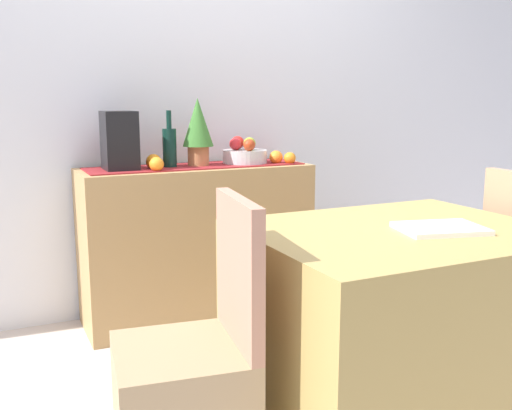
{
  "coord_description": "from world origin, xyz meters",
  "views": [
    {
      "loc": [
        -1.12,
        -1.98,
        1.19
      ],
      "look_at": [
        -0.0,
        0.38,
        0.71
      ],
      "focal_mm": 40.67,
      "sensor_mm": 36.0,
      "label": 1
    }
  ],
  "objects_px": {
    "wine_bottle": "(170,147)",
    "dining_table": "(395,328)",
    "fruit_bowl": "(245,156)",
    "potted_plant": "(198,128)",
    "coffee_maker": "(120,141)",
    "sideboard_console": "(197,243)",
    "open_book": "(440,229)",
    "chair_near_window": "(188,403)"
  },
  "relations": [
    {
      "from": "coffee_maker",
      "to": "chair_near_window",
      "type": "distance_m",
      "value": 1.51
    },
    {
      "from": "sideboard_console",
      "to": "chair_near_window",
      "type": "relative_size",
      "value": 1.35
    },
    {
      "from": "wine_bottle",
      "to": "dining_table",
      "type": "height_order",
      "value": "wine_bottle"
    },
    {
      "from": "fruit_bowl",
      "to": "wine_bottle",
      "type": "xyz_separation_m",
      "value": [
        -0.43,
        0.0,
        0.07
      ]
    },
    {
      "from": "coffee_maker",
      "to": "sideboard_console",
      "type": "bearing_deg",
      "value": 0.0
    },
    {
      "from": "potted_plant",
      "to": "open_book",
      "type": "relative_size",
      "value": 1.28
    },
    {
      "from": "fruit_bowl",
      "to": "wine_bottle",
      "type": "distance_m",
      "value": 0.43
    },
    {
      "from": "open_book",
      "to": "dining_table",
      "type": "bearing_deg",
      "value": 151.63
    },
    {
      "from": "potted_plant",
      "to": "chair_near_window",
      "type": "xyz_separation_m",
      "value": [
        -0.52,
        -1.32,
        -0.77
      ]
    },
    {
      "from": "fruit_bowl",
      "to": "dining_table",
      "type": "height_order",
      "value": "fruit_bowl"
    },
    {
      "from": "wine_bottle",
      "to": "open_book",
      "type": "distance_m",
      "value": 1.52
    },
    {
      "from": "open_book",
      "to": "coffee_maker",
      "type": "bearing_deg",
      "value": 133.23
    },
    {
      "from": "potted_plant",
      "to": "open_book",
      "type": "distance_m",
      "value": 1.49
    },
    {
      "from": "sideboard_console",
      "to": "dining_table",
      "type": "xyz_separation_m",
      "value": [
        0.28,
        -1.32,
        -0.05
      ]
    },
    {
      "from": "wine_bottle",
      "to": "coffee_maker",
      "type": "distance_m",
      "value": 0.26
    },
    {
      "from": "potted_plant",
      "to": "chair_near_window",
      "type": "bearing_deg",
      "value": -111.39
    },
    {
      "from": "sideboard_console",
      "to": "chair_near_window",
      "type": "xyz_separation_m",
      "value": [
        -0.5,
        -1.32,
        -0.15
      ]
    },
    {
      "from": "potted_plant",
      "to": "chair_near_window",
      "type": "distance_m",
      "value": 1.62
    },
    {
      "from": "sideboard_console",
      "to": "wine_bottle",
      "type": "distance_m",
      "value": 0.55
    },
    {
      "from": "wine_bottle",
      "to": "potted_plant",
      "type": "height_order",
      "value": "potted_plant"
    },
    {
      "from": "coffee_maker",
      "to": "potted_plant",
      "type": "xyz_separation_m",
      "value": [
        0.41,
        0.0,
        0.06
      ]
    },
    {
      "from": "fruit_bowl",
      "to": "wine_bottle",
      "type": "height_order",
      "value": "wine_bottle"
    },
    {
      "from": "coffee_maker",
      "to": "chair_near_window",
      "type": "bearing_deg",
      "value": -94.61
    },
    {
      "from": "coffee_maker",
      "to": "potted_plant",
      "type": "distance_m",
      "value": 0.42
    },
    {
      "from": "wine_bottle",
      "to": "chair_near_window",
      "type": "height_order",
      "value": "wine_bottle"
    },
    {
      "from": "coffee_maker",
      "to": "dining_table",
      "type": "height_order",
      "value": "coffee_maker"
    },
    {
      "from": "sideboard_console",
      "to": "fruit_bowl",
      "type": "height_order",
      "value": "fruit_bowl"
    },
    {
      "from": "fruit_bowl",
      "to": "potted_plant",
      "type": "height_order",
      "value": "potted_plant"
    },
    {
      "from": "wine_bottle",
      "to": "open_book",
      "type": "relative_size",
      "value": 1.06
    },
    {
      "from": "potted_plant",
      "to": "dining_table",
      "type": "relative_size",
      "value": 0.34
    },
    {
      "from": "coffee_maker",
      "to": "potted_plant",
      "type": "height_order",
      "value": "potted_plant"
    },
    {
      "from": "sideboard_console",
      "to": "open_book",
      "type": "relative_size",
      "value": 4.35
    },
    {
      "from": "fruit_bowl",
      "to": "potted_plant",
      "type": "bearing_deg",
      "value": 180.0
    },
    {
      "from": "dining_table",
      "to": "open_book",
      "type": "height_order",
      "value": "open_book"
    },
    {
      "from": "wine_bottle",
      "to": "coffee_maker",
      "type": "bearing_deg",
      "value": 180.0
    },
    {
      "from": "wine_bottle",
      "to": "dining_table",
      "type": "xyz_separation_m",
      "value": [
        0.43,
        -1.32,
        -0.57
      ]
    },
    {
      "from": "wine_bottle",
      "to": "potted_plant",
      "type": "bearing_deg",
      "value": 0.0
    },
    {
      "from": "sideboard_console",
      "to": "fruit_bowl",
      "type": "xyz_separation_m",
      "value": [
        0.28,
        0.0,
        0.46
      ]
    },
    {
      "from": "sideboard_console",
      "to": "open_book",
      "type": "xyz_separation_m",
      "value": [
        0.38,
        -1.41,
        0.33
      ]
    },
    {
      "from": "sideboard_console",
      "to": "potted_plant",
      "type": "distance_m",
      "value": 0.62
    },
    {
      "from": "fruit_bowl",
      "to": "chair_near_window",
      "type": "relative_size",
      "value": 0.27
    },
    {
      "from": "fruit_bowl",
      "to": "potted_plant",
      "type": "distance_m",
      "value": 0.31
    }
  ]
}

